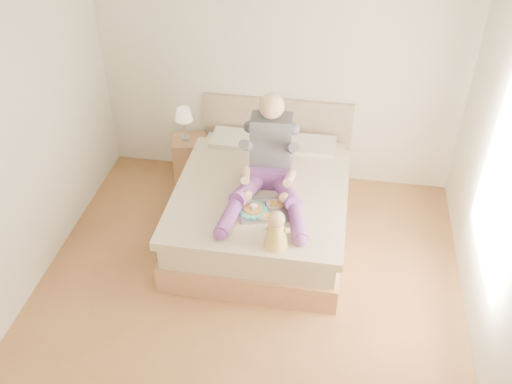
% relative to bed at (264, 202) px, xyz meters
% --- Properties ---
extents(room, '(4.02, 4.22, 2.71)m').
position_rel_bed_xyz_m(room, '(0.08, -1.08, 1.19)').
color(room, brown).
rests_on(room, ground).
extents(bed, '(1.70, 2.18, 1.00)m').
position_rel_bed_xyz_m(bed, '(0.00, 0.00, 0.00)').
color(bed, '#9F714A').
rests_on(bed, ground).
extents(nightstand, '(0.48, 0.45, 0.49)m').
position_rel_bed_xyz_m(nightstand, '(-1.00, 0.80, -0.07)').
color(nightstand, '#9F714A').
rests_on(nightstand, ground).
extents(lamp, '(0.20, 0.20, 0.40)m').
position_rel_bed_xyz_m(lamp, '(-1.04, 0.79, 0.48)').
color(lamp, '#ADAFB4').
rests_on(lamp, nightstand).
extents(adult, '(0.83, 1.20, 0.99)m').
position_rel_bed_xyz_m(adult, '(0.07, -0.16, 0.58)').
color(adult, '#63317B').
rests_on(adult, bed).
extents(tray, '(0.52, 0.46, 0.13)m').
position_rel_bed_xyz_m(tray, '(0.07, -0.51, 0.32)').
color(tray, '#ADAFB4').
rests_on(tray, bed).
extents(baby, '(0.24, 0.33, 0.37)m').
position_rel_bed_xyz_m(baby, '(0.25, -0.95, 0.44)').
color(baby, gold).
rests_on(baby, bed).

